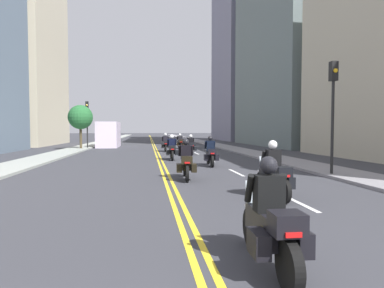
{
  "coord_description": "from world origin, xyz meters",
  "views": [
    {
      "loc": [
        -0.79,
        -0.23,
        1.97
      ],
      "look_at": [
        1.81,
        18.43,
        1.12
      ],
      "focal_mm": 30.14,
      "sensor_mm": 36.0,
      "label": 1
    }
  ],
  "objects_px": {
    "motorcycle_1": "(274,175)",
    "motorcycle_4": "(172,150)",
    "motorcycle_3": "(210,154)",
    "motorcycle_2": "(186,163)",
    "motorcycle_0": "(270,224)",
    "traffic_light_near": "(333,98)",
    "motorcycle_5": "(191,146)",
    "parked_truck": "(109,136)",
    "street_tree_0": "(80,117)",
    "motorcycle_6": "(165,144)",
    "motorcycle_7": "(180,142)",
    "traffic_light_far": "(87,116)"
  },
  "relations": [
    {
      "from": "motorcycle_2",
      "to": "traffic_light_near",
      "type": "xyz_separation_m",
      "value": [
        6.16,
        -0.03,
        2.63
      ]
    },
    {
      "from": "motorcycle_7",
      "to": "traffic_light_far",
      "type": "distance_m",
      "value": 9.86
    },
    {
      "from": "motorcycle_7",
      "to": "motorcycle_0",
      "type": "bearing_deg",
      "value": -96.38
    },
    {
      "from": "traffic_light_near",
      "to": "street_tree_0",
      "type": "distance_m",
      "value": 24.8
    },
    {
      "from": "motorcycle_1",
      "to": "traffic_light_far",
      "type": "bearing_deg",
      "value": 107.41
    },
    {
      "from": "motorcycle_4",
      "to": "traffic_light_near",
      "type": "bearing_deg",
      "value": -52.69
    },
    {
      "from": "motorcycle_1",
      "to": "street_tree_0",
      "type": "height_order",
      "value": "street_tree_0"
    },
    {
      "from": "motorcycle_2",
      "to": "motorcycle_3",
      "type": "bearing_deg",
      "value": 70.54
    },
    {
      "from": "traffic_light_near",
      "to": "motorcycle_5",
      "type": "bearing_deg",
      "value": 108.97
    },
    {
      "from": "motorcycle_7",
      "to": "traffic_light_near",
      "type": "bearing_deg",
      "value": -81.28
    },
    {
      "from": "motorcycle_7",
      "to": "motorcycle_4",
      "type": "bearing_deg",
      "value": -101.37
    },
    {
      "from": "motorcycle_2",
      "to": "motorcycle_3",
      "type": "relative_size",
      "value": 1.05
    },
    {
      "from": "motorcycle_3",
      "to": "parked_truck",
      "type": "distance_m",
      "value": 21.97
    },
    {
      "from": "motorcycle_2",
      "to": "motorcycle_7",
      "type": "distance_m",
      "value": 20.61
    },
    {
      "from": "motorcycle_5",
      "to": "traffic_light_far",
      "type": "height_order",
      "value": "traffic_light_far"
    },
    {
      "from": "motorcycle_3",
      "to": "street_tree_0",
      "type": "xyz_separation_m",
      "value": [
        -9.85,
        15.88,
        2.5
      ]
    },
    {
      "from": "motorcycle_4",
      "to": "street_tree_0",
      "type": "height_order",
      "value": "street_tree_0"
    },
    {
      "from": "motorcycle_5",
      "to": "traffic_light_near",
      "type": "xyz_separation_m",
      "value": [
        4.28,
        -12.44,
        2.64
      ]
    },
    {
      "from": "motorcycle_5",
      "to": "motorcycle_4",
      "type": "bearing_deg",
      "value": -113.77
    },
    {
      "from": "motorcycle_3",
      "to": "traffic_light_near",
      "type": "height_order",
      "value": "traffic_light_near"
    },
    {
      "from": "traffic_light_far",
      "to": "motorcycle_2",
      "type": "bearing_deg",
      "value": -70.65
    },
    {
      "from": "street_tree_0",
      "to": "motorcycle_0",
      "type": "bearing_deg",
      "value": -74.0
    },
    {
      "from": "street_tree_0",
      "to": "motorcycle_5",
      "type": "bearing_deg",
      "value": -38.76
    },
    {
      "from": "motorcycle_3",
      "to": "motorcycle_5",
      "type": "height_order",
      "value": "motorcycle_3"
    },
    {
      "from": "motorcycle_6",
      "to": "motorcycle_7",
      "type": "distance_m",
      "value": 4.54
    },
    {
      "from": "motorcycle_3",
      "to": "traffic_light_far",
      "type": "height_order",
      "value": "traffic_light_far"
    },
    {
      "from": "motorcycle_2",
      "to": "motorcycle_3",
      "type": "xyz_separation_m",
      "value": [
        1.86,
        4.45,
        -0.01
      ]
    },
    {
      "from": "motorcycle_0",
      "to": "motorcycle_5",
      "type": "xyz_separation_m",
      "value": [
        1.67,
        20.66,
        0.01
      ]
    },
    {
      "from": "motorcycle_3",
      "to": "motorcycle_4",
      "type": "relative_size",
      "value": 0.99
    },
    {
      "from": "motorcycle_7",
      "to": "traffic_light_far",
      "type": "bearing_deg",
      "value": 170.44
    },
    {
      "from": "motorcycle_4",
      "to": "motorcycle_7",
      "type": "relative_size",
      "value": 1.0
    },
    {
      "from": "motorcycle_4",
      "to": "motorcycle_7",
      "type": "distance_m",
      "value": 12.38
    },
    {
      "from": "motorcycle_5",
      "to": "traffic_light_near",
      "type": "distance_m",
      "value": 13.42
    },
    {
      "from": "motorcycle_1",
      "to": "motorcycle_6",
      "type": "relative_size",
      "value": 1.03
    },
    {
      "from": "motorcycle_0",
      "to": "motorcycle_4",
      "type": "xyz_separation_m",
      "value": [
        -0.14,
        16.53,
        0.03
      ]
    },
    {
      "from": "motorcycle_1",
      "to": "motorcycle_4",
      "type": "xyz_separation_m",
      "value": [
        -1.99,
        12.11,
        -0.01
      ]
    },
    {
      "from": "motorcycle_5",
      "to": "parked_truck",
      "type": "distance_m",
      "value": 14.78
    },
    {
      "from": "motorcycle_0",
      "to": "motorcycle_3",
      "type": "bearing_deg",
      "value": 84.31
    },
    {
      "from": "motorcycle_2",
      "to": "traffic_light_near",
      "type": "bearing_deg",
      "value": 2.98
    },
    {
      "from": "motorcycle_1",
      "to": "traffic_light_far",
      "type": "distance_m",
      "value": 27.33
    },
    {
      "from": "motorcycle_0",
      "to": "motorcycle_6",
      "type": "bearing_deg",
      "value": 91.97
    },
    {
      "from": "motorcycle_1",
      "to": "motorcycle_5",
      "type": "height_order",
      "value": "motorcycle_1"
    },
    {
      "from": "motorcycle_1",
      "to": "parked_truck",
      "type": "distance_m",
      "value": 29.93
    },
    {
      "from": "motorcycle_0",
      "to": "street_tree_0",
      "type": "xyz_separation_m",
      "value": [
        -8.2,
        28.59,
        2.52
      ]
    },
    {
      "from": "motorcycle_1",
      "to": "motorcycle_5",
      "type": "distance_m",
      "value": 16.25
    },
    {
      "from": "motorcycle_3",
      "to": "motorcycle_5",
      "type": "relative_size",
      "value": 0.95
    },
    {
      "from": "motorcycle_0",
      "to": "traffic_light_near",
      "type": "distance_m",
      "value": 10.49
    },
    {
      "from": "motorcycle_1",
      "to": "motorcycle_3",
      "type": "distance_m",
      "value": 8.29
    },
    {
      "from": "street_tree_0",
      "to": "parked_truck",
      "type": "xyz_separation_m",
      "value": [
        2.21,
        4.7,
        -1.89
      ]
    },
    {
      "from": "motorcycle_5",
      "to": "street_tree_0",
      "type": "relative_size",
      "value": 0.51
    }
  ]
}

